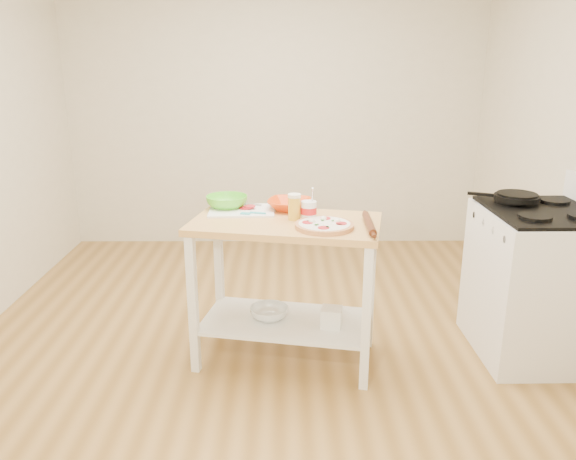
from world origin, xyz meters
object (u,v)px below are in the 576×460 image
(rolling_pin, at_px, (369,224))
(green_bowl, at_px, (227,202))
(gas_stove, at_px, (535,282))
(spatula, at_px, (252,213))
(knife, at_px, (237,203))
(beer_pint, at_px, (294,207))
(shelf_bin, at_px, (331,317))
(pizza, at_px, (324,225))
(orange_bowl, at_px, (290,205))
(skillet, at_px, (516,197))
(shelf_glass_bowl, at_px, (269,313))
(prep_island, at_px, (286,261))
(cutting_board, at_px, (241,210))
(yogurt_tub, at_px, (309,210))

(rolling_pin, bearing_deg, green_bowl, 153.05)
(gas_stove, relative_size, spatula, 7.06)
(knife, height_order, rolling_pin, rolling_pin)
(gas_stove, relative_size, beer_pint, 7.22)
(beer_pint, relative_size, shelf_bin, 1.28)
(pizza, distance_m, knife, 0.73)
(pizza, height_order, orange_bowl, orange_bowl)
(spatula, bearing_deg, skillet, 19.40)
(pizza, xyz_separation_m, shelf_glass_bowl, (-0.32, 0.17, -0.62))
(gas_stove, relative_size, green_bowl, 4.27)
(prep_island, height_order, cutting_board, cutting_board)
(beer_pint, height_order, shelf_bin, beer_pint)
(shelf_glass_bowl, height_order, shelf_bin, shelf_bin)
(green_bowl, bearing_deg, prep_island, -37.27)
(beer_pint, bearing_deg, green_bowl, 148.33)
(orange_bowl, height_order, rolling_pin, orange_bowl)
(prep_island, xyz_separation_m, shelf_glass_bowl, (-0.10, 0.02, -0.35))
(cutting_board, relative_size, beer_pint, 2.66)
(orange_bowl, relative_size, green_bowl, 1.04)
(knife, distance_m, beer_pint, 0.50)
(knife, bearing_deg, gas_stove, 15.49)
(orange_bowl, xyz_separation_m, shelf_glass_bowl, (-0.13, -0.23, -0.64))
(orange_bowl, distance_m, rolling_pin, 0.59)
(gas_stove, bearing_deg, prep_island, -177.75)
(cutting_board, relative_size, shelf_bin, 3.41)
(beer_pint, xyz_separation_m, rolling_pin, (0.42, -0.17, -0.06))
(knife, bearing_deg, rolling_pin, -8.76)
(gas_stove, height_order, yogurt_tub, gas_stove)
(pizza, relative_size, beer_pint, 2.15)
(knife, distance_m, rolling_pin, 0.93)
(prep_island, xyz_separation_m, yogurt_tub, (0.14, 0.02, 0.31))
(orange_bowl, xyz_separation_m, rolling_pin, (0.44, -0.39, -0.01))
(cutting_board, xyz_separation_m, yogurt_tub, (0.41, -0.19, 0.05))
(gas_stove, xyz_separation_m, rolling_pin, (-1.09, -0.22, 0.45))
(knife, relative_size, shelf_glass_bowl, 1.09)
(cutting_board, height_order, yogurt_tub, yogurt_tub)
(knife, relative_size, yogurt_tub, 1.32)
(prep_island, distance_m, shelf_bin, 0.43)
(green_bowl, bearing_deg, gas_stove, -6.01)
(shelf_glass_bowl, relative_size, shelf_bin, 1.99)
(prep_island, bearing_deg, knife, 131.19)
(cutting_board, distance_m, shelf_bin, 0.86)
(knife, height_order, orange_bowl, orange_bowl)
(gas_stove, distance_m, spatula, 1.81)
(skillet, relative_size, shelf_glass_bowl, 1.74)
(rolling_pin, bearing_deg, shelf_bin, 164.43)
(knife, bearing_deg, shelf_glass_bowl, -33.95)
(prep_island, bearing_deg, cutting_board, 142.61)
(skillet, relative_size, cutting_board, 1.02)
(prep_island, height_order, spatula, spatula)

